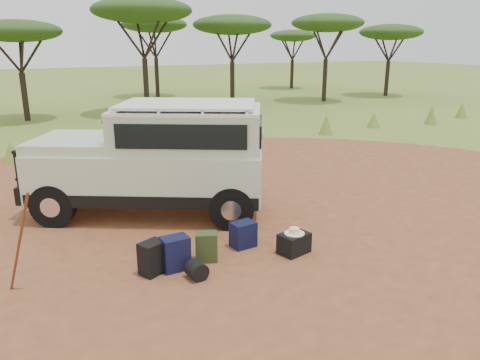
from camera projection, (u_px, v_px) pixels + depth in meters
name	position (u px, v px, depth m)	size (l,w,h in m)	color
ground	(211.00, 255.00, 8.60)	(140.00, 140.00, 0.00)	#577B2B
dirt_clearing	(211.00, 254.00, 8.60)	(23.00, 23.00, 0.01)	brown
grass_fringe	(112.00, 144.00, 15.94)	(36.60, 1.60, 0.90)	#577B2B
acacia_treeline	(71.00, 20.00, 24.47)	(46.70, 13.20, 6.26)	black
safari_vehicle	(157.00, 161.00, 10.36)	(5.45, 4.30, 2.51)	beige
walking_staff	(19.00, 243.00, 7.11)	(0.04, 0.04, 1.72)	maroon
backpack_black	(153.00, 258.00, 7.82)	(0.42, 0.31, 0.57)	black
backpack_navy	(175.00, 253.00, 7.96)	(0.46, 0.33, 0.60)	#111436
backpack_olive	(206.00, 247.00, 8.28)	(0.38, 0.28, 0.53)	#374620
duffel_navy	(243.00, 235.00, 8.86)	(0.44, 0.33, 0.50)	#111436
hard_case	(294.00, 243.00, 8.61)	(0.55, 0.39, 0.39)	black
stuff_sack	(197.00, 270.00, 7.68)	(0.31, 0.31, 0.31)	black
safari_hat	(294.00, 232.00, 8.54)	(0.37, 0.37, 0.11)	beige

